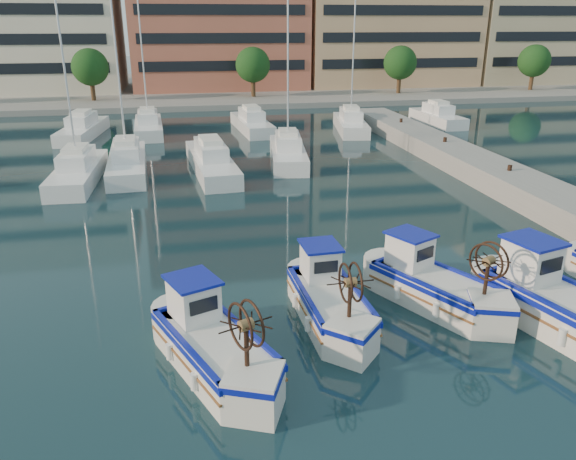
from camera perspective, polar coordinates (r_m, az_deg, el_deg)
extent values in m
plane|color=#17333D|center=(16.79, 7.58, -12.03)|extent=(300.00, 300.00, 0.00)
cube|color=gray|center=(80.96, -7.73, 14.17)|extent=(180.00, 40.00, 0.60)
cube|color=beige|center=(80.47, -25.70, 20.15)|extent=(23.00, 14.00, 21.00)
cube|color=black|center=(73.67, -27.02, 20.10)|extent=(21.16, 0.12, 18.90)
cube|color=tan|center=(83.52, 9.96, 22.02)|extent=(23.00, 14.00, 22.00)
cylinder|color=#3F2B19|center=(67.90, -19.19, 13.09)|extent=(0.50, 0.50, 3.00)
sphere|color=#1D4C1B|center=(67.65, -19.46, 15.34)|extent=(4.00, 4.00, 4.00)
cylinder|color=#3F2B19|center=(67.84, -3.54, 14.14)|extent=(0.50, 0.50, 3.00)
sphere|color=#1D4C1B|center=(67.60, -3.60, 16.41)|extent=(4.00, 4.00, 4.00)
cylinder|color=#3F2B19|center=(72.41, 11.18, 14.20)|extent=(0.50, 0.50, 3.00)
sphere|color=#1D4C1B|center=(72.18, 11.33, 16.33)|extent=(4.00, 4.00, 4.00)
cylinder|color=#3F2B19|center=(80.82, 23.46, 13.57)|extent=(0.50, 0.50, 3.00)
sphere|color=#1D4C1B|center=(80.61, 23.74, 15.46)|extent=(4.00, 4.00, 4.00)
cube|color=white|center=(35.54, -20.51, 5.39)|extent=(2.50, 8.81, 1.00)
cylinder|color=silver|center=(34.64, -21.66, 14.19)|extent=(0.12, 0.12, 11.00)
cube|color=white|center=(36.98, -16.00, 6.45)|extent=(2.64, 9.55, 1.00)
cylinder|color=silver|center=(36.11, -16.87, 14.93)|extent=(0.12, 0.12, 11.00)
cube|color=white|center=(36.06, -7.78, 6.71)|extent=(2.97, 10.29, 1.00)
cube|color=white|center=(38.26, -0.01, 7.70)|extent=(3.34, 8.88, 1.00)
cylinder|color=silver|center=(37.42, -0.01, 15.94)|extent=(0.12, 0.12, 11.00)
cube|color=white|center=(49.64, -20.10, 9.44)|extent=(3.30, 9.34, 1.00)
cube|color=white|center=(49.60, -13.97, 10.07)|extent=(2.58, 8.77, 1.00)
cylinder|color=silver|center=(48.96, -14.54, 16.40)|extent=(0.12, 0.12, 11.00)
cube|color=white|center=(49.57, -3.70, 10.61)|extent=(2.86, 9.12, 1.00)
cube|color=white|center=(49.60, 6.37, 10.54)|extent=(3.61, 8.68, 1.00)
cylinder|color=silver|center=(48.96, 6.63, 16.89)|extent=(0.12, 0.12, 11.00)
cube|color=white|center=(54.51, 14.92, 10.88)|extent=(2.53, 7.62, 1.00)
cube|color=silver|center=(15.68, -7.46, -12.27)|extent=(3.31, 4.64, 1.07)
cube|color=#0B1696|center=(15.47, -7.53, -11.01)|extent=(3.41, 4.78, 0.16)
cube|color=blue|center=(15.50, -7.52, -11.21)|extent=(2.78, 4.09, 0.06)
cube|color=white|center=(16.11, -9.56, -6.96)|extent=(1.53, 1.65, 1.12)
cube|color=#0B1696|center=(15.84, -9.69, -5.01)|extent=(1.73, 1.84, 0.08)
cylinder|color=#331E14|center=(13.70, -4.22, -11.87)|extent=(0.12, 0.12, 1.18)
cylinder|color=brown|center=(13.37, -4.29, -9.59)|extent=(0.41, 0.39, 0.28)
torus|color=#331E14|center=(13.31, -4.88, -9.76)|extent=(0.52, 1.13, 1.19)
torus|color=#331E14|center=(13.44, -3.72, -9.42)|extent=(0.52, 1.13, 1.19)
cube|color=silver|center=(17.90, 4.29, -7.79)|extent=(1.92, 4.16, 1.02)
cube|color=#0B1696|center=(17.72, 4.32, -6.69)|extent=(1.98, 4.29, 0.16)
cube|color=blue|center=(17.75, 4.31, -6.86)|extent=(1.52, 3.74, 0.06)
cube|color=white|center=(18.44, 3.29, -3.25)|extent=(1.12, 1.31, 1.07)
cube|color=#0B1696|center=(18.22, 3.33, -1.57)|extent=(1.27, 1.46, 0.08)
cylinder|color=#331E14|center=(15.93, 6.28, -7.27)|extent=(0.12, 0.12, 1.13)
cylinder|color=brown|center=(15.66, 6.36, -5.31)|extent=(0.32, 0.29, 0.27)
torus|color=#331E14|center=(15.61, 5.86, -5.37)|extent=(0.11, 1.14, 1.14)
torus|color=#331E14|center=(15.71, 6.87, -5.26)|extent=(0.11, 1.14, 1.14)
cube|color=silver|center=(19.41, 14.71, -6.04)|extent=(3.49, 4.56, 1.05)
cube|color=#0B1696|center=(19.24, 14.81, -4.98)|extent=(3.60, 4.70, 0.16)
cube|color=blue|center=(19.27, 14.79, -5.15)|extent=(2.95, 4.01, 0.06)
cube|color=white|center=(19.65, 12.26, -2.05)|extent=(1.57, 1.66, 1.10)
cube|color=#0B1696|center=(19.43, 12.39, -0.41)|extent=(1.77, 1.86, 0.08)
cylinder|color=#331E14|center=(18.04, 19.49, -4.80)|extent=(0.12, 0.12, 1.16)
cylinder|color=brown|center=(17.79, 19.72, -2.99)|extent=(0.41, 0.39, 0.28)
torus|color=#331E14|center=(17.68, 19.45, -3.11)|extent=(0.59, 1.08, 1.17)
torus|color=#331E14|center=(17.91, 19.99, -2.86)|extent=(0.59, 1.08, 1.17)
cube|color=silver|center=(19.25, 26.00, -7.57)|extent=(3.27, 5.14, 1.19)
cube|color=#0B1696|center=(19.06, 26.21, -6.36)|extent=(3.37, 5.30, 0.18)
cube|color=blue|center=(19.09, 26.17, -6.55)|extent=(2.70, 4.56, 0.07)
cube|color=white|center=(19.50, 23.46, -2.84)|extent=(1.60, 1.76, 1.25)
cube|color=#0B1696|center=(19.26, 23.74, -0.98)|extent=(1.81, 1.97, 0.09)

